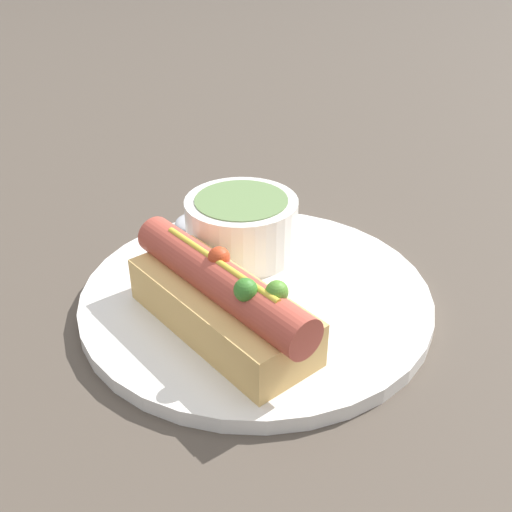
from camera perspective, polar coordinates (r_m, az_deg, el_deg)
The scene contains 5 objects.
ground_plane at distance 0.49m, azimuth -0.00°, elevation -4.45°, with size 4.00×4.00×0.00m, color #4C4238.
dinner_plate at distance 0.49m, azimuth -0.00°, elevation -3.86°, with size 0.28×0.28×0.01m.
hot_dog at distance 0.43m, azimuth -3.32°, elevation -4.18°, with size 0.18×0.08×0.07m.
soup_bowl at distance 0.53m, azimuth -1.38°, elevation 3.10°, with size 0.10×0.10×0.05m.
spoon at distance 0.56m, azimuth -6.72°, elevation 1.98°, with size 0.12×0.14×0.01m.
Camera 1 is at (0.27, -0.30, 0.29)m, focal length 42.00 mm.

